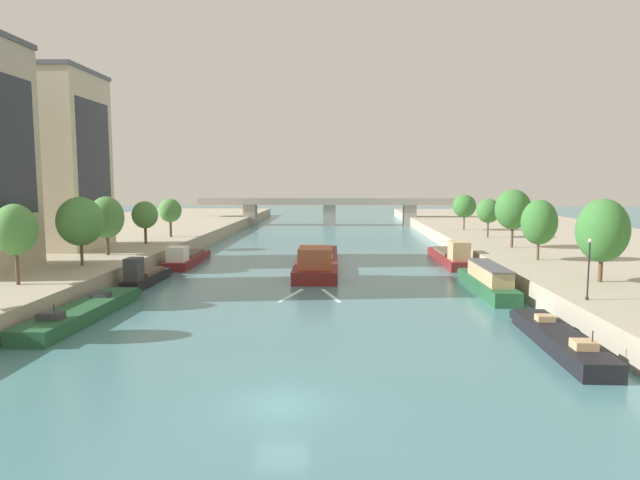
% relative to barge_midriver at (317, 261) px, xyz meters
% --- Properties ---
extents(ground_plane, '(400.00, 400.00, 0.00)m').
position_rel_barge_midriver_xyz_m(ground_plane, '(0.04, -39.24, -1.03)').
color(ground_plane, teal).
extents(quay_left, '(36.00, 170.00, 2.03)m').
position_rel_barge_midriver_xyz_m(quay_left, '(-36.58, 15.76, -0.02)').
color(quay_left, '#A89E89').
rests_on(quay_left, ground).
extents(quay_right, '(36.00, 170.00, 2.03)m').
position_rel_barge_midriver_xyz_m(quay_right, '(36.66, 15.76, -0.02)').
color(quay_right, '#A89E89').
rests_on(quay_right, ground).
extents(barge_midriver, '(5.04, 24.08, 3.44)m').
position_rel_barge_midriver_xyz_m(barge_midriver, '(0.00, 0.00, 0.00)').
color(barge_midriver, maroon).
rests_on(barge_midriver, ground).
extents(wake_behind_barge, '(5.60, 5.92, 0.03)m').
position_rel_barge_midriver_xyz_m(wake_behind_barge, '(0.09, -14.83, -1.02)').
color(wake_behind_barge, silver).
rests_on(wake_behind_barge, ground).
extents(moored_boat_left_midway, '(3.32, 15.45, 2.19)m').
position_rel_barge_midriver_xyz_m(moored_boat_left_midway, '(-16.61, -24.02, -0.46)').
color(moored_boat_left_midway, '#235633').
rests_on(moored_boat_left_midway, ground).
extents(moored_boat_left_second, '(1.95, 10.27, 3.14)m').
position_rel_barge_midriver_xyz_m(moored_boat_left_second, '(-16.75, -10.49, -0.14)').
color(moored_boat_left_second, black).
rests_on(moored_boat_left_second, ground).
extents(moored_boat_left_lone, '(3.07, 13.68, 2.71)m').
position_rel_barge_midriver_xyz_m(moored_boat_left_lone, '(-16.43, 3.07, -0.22)').
color(moored_boat_left_lone, maroon).
rests_on(moored_boat_left_lone, ground).
extents(moored_boat_right_gap_after, '(2.47, 13.26, 2.16)m').
position_rel_barge_midriver_xyz_m(moored_boat_right_gap_after, '(16.38, -29.78, -0.47)').
color(moored_boat_right_gap_after, black).
rests_on(moored_boat_right_gap_after, ground).
extents(moored_boat_right_second, '(2.53, 14.23, 2.71)m').
position_rel_barge_midriver_xyz_m(moored_boat_right_second, '(16.41, -12.85, 0.10)').
color(moored_boat_right_second, '#235633').
rests_on(moored_boat_right_second, ground).
extents(moored_boat_right_lone, '(3.09, 15.93, 3.31)m').
position_rel_barge_midriver_xyz_m(moored_boat_right_lone, '(16.51, 4.94, -0.07)').
color(moored_boat_right_lone, maroon).
rests_on(moored_boat_right_lone, ground).
extents(tree_left_past_mid, '(3.35, 3.35, 6.52)m').
position_rel_barge_midriver_xyz_m(tree_left_past_mid, '(-23.29, -21.02, 5.44)').
color(tree_left_past_mid, brown).
rests_on(tree_left_past_mid, quay_left).
extents(tree_left_second, '(4.46, 4.46, 6.78)m').
position_rel_barge_midriver_xyz_m(tree_left_second, '(-22.81, -11.03, 5.38)').
color(tree_left_second, brown).
rests_on(tree_left_second, quay_left).
extents(tree_left_midway, '(3.83, 3.83, 6.60)m').
position_rel_barge_midriver_xyz_m(tree_left_midway, '(-23.61, -3.16, 5.24)').
color(tree_left_midway, brown).
rests_on(tree_left_midway, quay_left).
extents(tree_left_nearest, '(3.39, 3.39, 5.65)m').
position_rel_barge_midriver_xyz_m(tree_left_nearest, '(-23.27, 7.97, 4.82)').
color(tree_left_nearest, brown).
rests_on(tree_left_nearest, quay_left).
extents(tree_left_end_of_row, '(3.33, 3.33, 5.71)m').
position_rel_barge_midriver_xyz_m(tree_left_end_of_row, '(-22.66, 16.82, 4.93)').
color(tree_left_end_of_row, brown).
rests_on(tree_left_end_of_row, quay_left).
extents(tree_right_second, '(4.14, 4.14, 6.89)m').
position_rel_barge_midriver_xyz_m(tree_right_second, '(24.27, -17.97, 5.27)').
color(tree_right_second, brown).
rests_on(tree_right_second, quay_right).
extents(tree_right_third, '(3.70, 3.70, 6.39)m').
position_rel_barge_midriver_xyz_m(tree_right_third, '(23.62, -5.36, 5.01)').
color(tree_right_third, brown).
rests_on(tree_right_third, quay_right).
extents(tree_right_by_lamp, '(4.40, 4.40, 7.29)m').
position_rel_barge_midriver_xyz_m(tree_right_by_lamp, '(24.24, 5.62, 5.78)').
color(tree_right_by_lamp, brown).
rests_on(tree_right_by_lamp, quay_right).
extents(tree_right_distant, '(3.43, 3.43, 5.71)m').
position_rel_barge_midriver_xyz_m(tree_right_distant, '(24.48, 17.95, 4.92)').
color(tree_right_distant, brown).
rests_on(tree_right_distant, quay_right).
extents(tree_right_far, '(3.85, 3.85, 6.02)m').
position_rel_barge_midriver_xyz_m(tree_right_far, '(23.69, 30.22, 5.06)').
color(tree_right_far, brown).
rests_on(tree_right_far, quay_right).
extents(lamppost_right_bank, '(0.28, 0.28, 4.34)m').
position_rel_barge_midriver_xyz_m(lamppost_right_bank, '(20.11, -25.09, 3.39)').
color(lamppost_right_bank, black).
rests_on(lamppost_right_bank, quay_right).
extents(building_left_far_end, '(10.76, 11.30, 21.70)m').
position_rel_barge_midriver_xyz_m(building_left_far_end, '(-32.73, 3.03, 11.87)').
color(building_left_far_end, beige).
rests_on(building_left_far_end, quay_left).
extents(bridge_far, '(61.23, 4.40, 6.32)m').
position_rel_barge_midriver_xyz_m(bridge_far, '(0.04, 64.18, 3.00)').
color(bridge_far, '#9E998E').
rests_on(bridge_far, ground).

